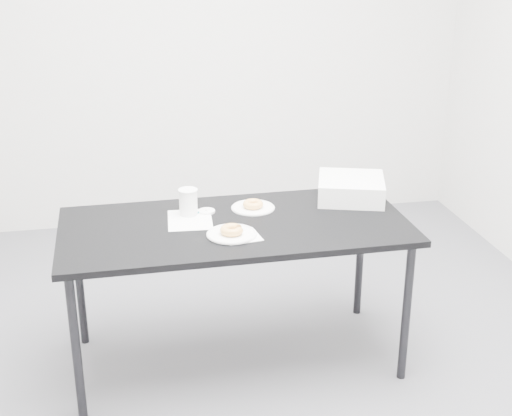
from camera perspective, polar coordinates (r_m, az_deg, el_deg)
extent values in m
plane|color=#535359|center=(3.55, -2.27, -12.95)|extent=(4.00, 4.00, 0.00)
cube|color=silver|center=(4.96, -6.20, 13.73)|extent=(4.00, 0.02, 2.70)
cube|color=black|center=(3.30, -1.69, -1.49)|extent=(1.62, 0.78, 0.03)
cylinder|color=black|center=(3.16, -14.19, -10.88)|extent=(0.04, 0.04, 0.70)
cylinder|color=black|center=(3.71, -13.95, -5.72)|extent=(0.04, 0.04, 0.70)
cylinder|color=black|center=(3.40, 11.93, -8.20)|extent=(0.04, 0.04, 0.70)
cylinder|color=black|center=(3.92, 8.32, -3.78)|extent=(0.04, 0.04, 0.70)
cube|color=white|center=(3.35, -5.31, -0.94)|extent=(0.22, 0.27, 0.00)
cube|color=green|center=(3.44, -4.17, -0.25)|extent=(0.04, 0.04, 0.00)
cylinder|color=#0D8894|center=(3.43, -4.48, -0.29)|extent=(0.10, 0.08, 0.01)
cube|color=white|center=(3.16, -1.17, -2.26)|extent=(0.18, 0.18, 0.00)
cylinder|color=white|center=(3.17, -1.95, -2.11)|extent=(0.22, 0.22, 0.01)
torus|color=gold|center=(3.16, -1.95, -1.77)|extent=(0.11, 0.11, 0.04)
cylinder|color=white|center=(3.47, -0.24, 0.02)|extent=(0.21, 0.21, 0.01)
torus|color=gold|center=(3.47, -0.24, 0.31)|extent=(0.12, 0.12, 0.03)
cylinder|color=silver|center=(3.39, -5.44, 0.48)|extent=(0.09, 0.09, 0.13)
cylinder|color=white|center=(3.43, -3.97, -0.26)|extent=(0.08, 0.08, 0.01)
cube|color=silver|center=(3.62, 7.61, 1.56)|extent=(0.40, 0.40, 0.11)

